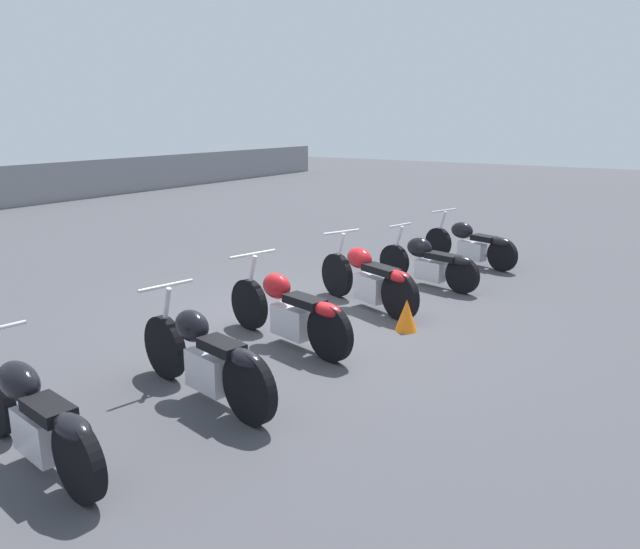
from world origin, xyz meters
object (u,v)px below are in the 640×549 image
motorcycle_slot_3 (369,278)px  traffic_cone_far (385,260)px  motorcycle_slot_4 (429,262)px  motorcycle_slot_5 (471,244)px  motorcycle_slot_2 (289,311)px  motorcycle_slot_0 (34,416)px  traffic_cone_near (406,315)px  motorcycle_slot_1 (206,357)px

motorcycle_slot_3 → traffic_cone_far: 2.24m
motorcycle_slot_4 → motorcycle_slot_5: bearing=12.0°
motorcycle_slot_3 → motorcycle_slot_5: (3.45, -0.27, -0.04)m
motorcycle_slot_3 → motorcycle_slot_2: bearing=-160.6°
motorcycle_slot_3 → motorcycle_slot_0: bearing=-159.9°
motorcycle_slot_5 → traffic_cone_far: 1.75m
traffic_cone_near → traffic_cone_far: traffic_cone_near is taller
motorcycle_slot_4 → motorcycle_slot_1: bearing=-167.7°
motorcycle_slot_1 → motorcycle_slot_5: motorcycle_slot_1 is taller
motorcycle_slot_0 → motorcycle_slot_2: (3.27, -0.08, 0.01)m
motorcycle_slot_2 → motorcycle_slot_4: size_ratio=1.11×
motorcycle_slot_4 → traffic_cone_near: bearing=-150.3°
motorcycle_slot_5 → motorcycle_slot_1: bearing=-163.0°
motorcycle_slot_2 → traffic_cone_far: 3.98m
motorcycle_slot_2 → motorcycle_slot_5: 5.30m
motorcycle_slot_3 → traffic_cone_near: (-0.60, -0.88, -0.23)m
motorcycle_slot_2 → motorcycle_slot_5: bearing=10.5°
motorcycle_slot_3 → motorcycle_slot_5: motorcycle_slot_3 is taller
motorcycle_slot_1 → traffic_cone_far: motorcycle_slot_1 is taller
motorcycle_slot_5 → traffic_cone_near: 4.10m
motorcycle_slot_1 → motorcycle_slot_4: 5.12m
motorcycle_slot_1 → motorcycle_slot_5: size_ratio=1.04×
motorcycle_slot_5 → motorcycle_slot_4: bearing=-163.3°
motorcycle_slot_3 → motorcycle_slot_4: motorcycle_slot_3 is taller
traffic_cone_near → motorcycle_slot_3: bearing=55.9°
motorcycle_slot_1 → motorcycle_slot_4: (5.12, -0.09, -0.04)m
motorcycle_slot_3 → motorcycle_slot_1: bearing=-155.9°
motorcycle_slot_1 → traffic_cone_near: size_ratio=4.99×
motorcycle_slot_3 → traffic_cone_near: motorcycle_slot_3 is taller
motorcycle_slot_2 → traffic_cone_far: size_ratio=5.15×
motorcycle_slot_2 → traffic_cone_far: (3.91, 0.72, -0.22)m
motorcycle_slot_1 → motorcycle_slot_3: size_ratio=1.05×
traffic_cone_near → traffic_cone_far: (2.67, 1.68, -0.00)m
traffic_cone_far → motorcycle_slot_4: bearing=-114.1°
motorcycle_slot_0 → motorcycle_slot_2: 3.27m
motorcycle_slot_1 → traffic_cone_near: bearing=-1.7°
motorcycle_slot_1 → motorcycle_slot_4: bearing=11.6°
motorcycle_slot_0 → motorcycle_slot_3: size_ratio=1.05×
motorcycle_slot_4 → traffic_cone_near: (-2.21, -0.65, -0.19)m
motorcycle_slot_4 → traffic_cone_near: 2.32m
motorcycle_slot_2 → motorcycle_slot_3: (1.83, -0.08, 0.01)m
motorcycle_slot_0 → motorcycle_slot_4: bearing=5.8°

